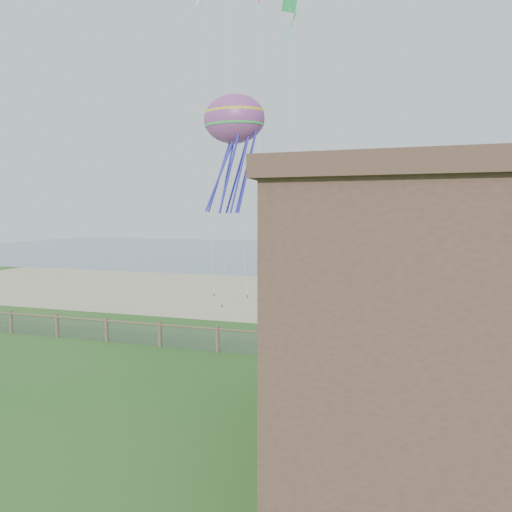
{
  "coord_description": "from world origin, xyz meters",
  "views": [
    {
      "loc": [
        7.71,
        -13.46,
        6.37
      ],
      "look_at": [
        1.29,
        8.0,
        4.39
      ],
      "focal_mm": 32.0,
      "sensor_mm": 36.0,
      "label": 1
    }
  ],
  "objects": [
    {
      "name": "picnic_table",
      "position": [
        5.34,
        5.0,
        0.35
      ],
      "size": [
        1.89,
        1.59,
        0.69
      ],
      "primitive_type": null,
      "rotation": [
        0.0,
        0.0,
        0.23
      ],
      "color": "brown",
      "rests_on": "ground"
    },
    {
      "name": "ground",
      "position": [
        0.0,
        0.0,
        0.0
      ],
      "size": [
        160.0,
        160.0,
        0.0
      ],
      "primitive_type": "plane",
      "color": "#25551D",
      "rests_on": "ground"
    },
    {
      "name": "kite_green",
      "position": [
        1.03,
        16.44,
        19.36
      ],
      "size": [
        1.99,
        2.07,
        2.6
      ],
      "primitive_type": null,
      "rotation": [
        0.44,
        0.0,
        0.68
      ],
      "color": "#36CE70"
    },
    {
      "name": "octopus_kite",
      "position": [
        -1.53,
        12.84,
        10.19
      ],
      "size": [
        3.8,
        2.8,
        7.52
      ],
      "primitive_type": null,
      "rotation": [
        0.0,
        0.0,
        -0.06
      ],
      "color": "orange"
    },
    {
      "name": "sand_beach",
      "position": [
        0.0,
        22.0,
        0.0
      ],
      "size": [
        72.0,
        20.0,
        0.02
      ],
      "primitive_type": "cube",
      "color": "tan",
      "rests_on": "ground"
    },
    {
      "name": "ocean",
      "position": [
        0.0,
        66.0,
        0.0
      ],
      "size": [
        160.0,
        68.0,
        0.02
      ],
      "primitive_type": "cube",
      "color": "slate",
      "rests_on": "ground"
    },
    {
      "name": "chainlink_fence",
      "position": [
        0.0,
        6.0,
        0.55
      ],
      "size": [
        36.2,
        0.2,
        1.25
      ],
      "primitive_type": null,
      "color": "brown",
      "rests_on": "ground"
    }
  ]
}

